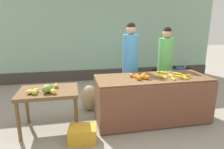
# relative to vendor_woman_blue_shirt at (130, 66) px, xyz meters

# --- Properties ---
(ground_plane) EXTENTS (24.00, 24.00, 0.00)m
(ground_plane) POSITION_rel_vendor_woman_blue_shirt_xyz_m (-0.28, -0.67, -0.96)
(ground_plane) COLOR gray
(market_wall_back) EXTENTS (7.88, 0.23, 3.15)m
(market_wall_back) POSITION_rel_vendor_woman_blue_shirt_xyz_m (-0.28, 2.46, 0.58)
(market_wall_back) COLOR #8CB299
(market_wall_back) RESTS_ON ground
(fruit_stall_counter) EXTENTS (2.17, 0.86, 0.88)m
(fruit_stall_counter) POSITION_rel_vendor_woman_blue_shirt_xyz_m (0.25, -0.68, -0.52)
(fruit_stall_counter) COLOR brown
(fruit_stall_counter) RESTS_ON ground
(side_table_wooden) EXTENTS (1.01, 0.73, 0.75)m
(side_table_wooden) POSITION_rel_vendor_woman_blue_shirt_xyz_m (-1.67, -0.67, -0.31)
(side_table_wooden) COLOR brown
(side_table_wooden) RESTS_ON ground
(banana_bunch_pile) EXTENTS (0.69, 0.61, 0.07)m
(banana_bunch_pile) POSITION_rel_vendor_woman_blue_shirt_xyz_m (0.63, -0.76, -0.05)
(banana_bunch_pile) COLOR gold
(banana_bunch_pile) RESTS_ON fruit_stall_counter
(orange_pile) EXTENTS (0.33, 0.31, 0.09)m
(orange_pile) POSITION_rel_vendor_woman_blue_shirt_xyz_m (-0.01, -0.73, -0.04)
(orange_pile) COLOR orange
(orange_pile) RESTS_ON fruit_stall_counter
(mango_papaya_pile) EXTENTS (0.52, 0.45, 0.14)m
(mango_papaya_pile) POSITION_rel_vendor_woman_blue_shirt_xyz_m (-1.69, -0.80, -0.15)
(mango_papaya_pile) COLOR #D1DE3E
(mango_papaya_pile) RESTS_ON side_table_wooden
(vendor_woman_blue_shirt) EXTENTS (0.34, 0.34, 1.89)m
(vendor_woman_blue_shirt) POSITION_rel_vendor_woman_blue_shirt_xyz_m (0.00, 0.00, 0.00)
(vendor_woman_blue_shirt) COLOR #33333D
(vendor_woman_blue_shirt) RESTS_ON ground
(vendor_woman_green_shirt) EXTENTS (0.34, 0.34, 1.80)m
(vendor_woman_green_shirt) POSITION_rel_vendor_woman_blue_shirt_xyz_m (0.86, 0.08, -0.05)
(vendor_woman_green_shirt) COLOR #33333D
(vendor_woman_green_shirt) RESTS_ON ground
(parked_motorcycle) EXTENTS (1.60, 0.18, 0.88)m
(parked_motorcycle) POSITION_rel_vendor_woman_blue_shirt_xyz_m (1.47, 0.90, -0.56)
(parked_motorcycle) COLOR black
(parked_motorcycle) RESTS_ON ground
(produce_crate) EXTENTS (0.48, 0.38, 0.26)m
(produce_crate) POSITION_rel_vendor_woman_blue_shirt_xyz_m (-1.13, -1.19, -0.83)
(produce_crate) COLOR gold
(produce_crate) RESTS_ON ground
(produce_sack) EXTENTS (0.46, 0.44, 0.57)m
(produce_sack) POSITION_rel_vendor_woman_blue_shirt_xyz_m (-0.92, -0.01, -0.67)
(produce_sack) COLOR tan
(produce_sack) RESTS_ON ground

